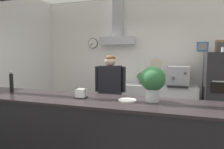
% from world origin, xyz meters
% --- Properties ---
extents(back_wall_assembly, '(5.13, 2.92, 3.07)m').
position_xyz_m(back_wall_assembly, '(-0.02, 2.58, 1.63)').
color(back_wall_assembly, gray).
rests_on(back_wall_assembly, ground_plane).
extents(service_counter, '(3.85, 0.67, 1.10)m').
position_xyz_m(service_counter, '(0.00, -0.38, 0.55)').
color(service_counter, black).
rests_on(service_counter, ground_plane).
extents(back_prep_counter, '(2.26, 0.59, 0.89)m').
position_xyz_m(back_prep_counter, '(0.37, 2.34, 0.44)').
color(back_prep_counter, silver).
rests_on(back_prep_counter, ground_plane).
extents(pizza_oven, '(0.72, 0.65, 1.76)m').
position_xyz_m(pizza_oven, '(1.96, 2.13, 0.83)').
color(pizza_oven, '#232326').
rests_on(pizza_oven, ground_plane).
extents(shop_worker, '(0.58, 0.29, 1.60)m').
position_xyz_m(shop_worker, '(-0.16, 1.09, 0.86)').
color(shop_worker, '#232328').
rests_on(shop_worker, ground_plane).
extents(espresso_machine, '(0.49, 0.55, 0.45)m').
position_xyz_m(espresso_machine, '(1.06, 2.32, 1.11)').
color(espresso_machine, '#A3A5AD').
rests_on(espresso_machine, back_prep_counter).
extents(potted_oregano, '(0.22, 0.22, 0.28)m').
position_xyz_m(potted_oregano, '(0.21, 2.37, 1.05)').
color(potted_oregano, '#4C4C51').
rests_on(potted_oregano, back_prep_counter).
extents(potted_sage, '(0.15, 0.15, 0.19)m').
position_xyz_m(potted_sage, '(0.69, 2.32, 1.00)').
color(potted_sage, '#4C4C51').
rests_on(potted_sage, back_prep_counter).
extents(basil_vase, '(0.27, 0.27, 0.39)m').
position_xyz_m(basil_vase, '(0.78, -0.28, 1.32)').
color(basil_vase, silver).
rests_on(basil_vase, service_counter).
extents(condiment_plate, '(0.20, 0.20, 0.01)m').
position_xyz_m(condiment_plate, '(0.51, -0.34, 1.10)').
color(condiment_plate, white).
rests_on(condiment_plate, service_counter).
extents(napkin_holder, '(0.13, 0.12, 0.12)m').
position_xyz_m(napkin_holder, '(-0.05, -0.36, 1.15)').
color(napkin_holder, '#262628').
rests_on(napkin_holder, service_counter).
extents(pepper_grinder, '(0.05, 0.05, 0.29)m').
position_xyz_m(pepper_grinder, '(-1.16, -0.29, 1.24)').
color(pepper_grinder, black).
rests_on(pepper_grinder, service_counter).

